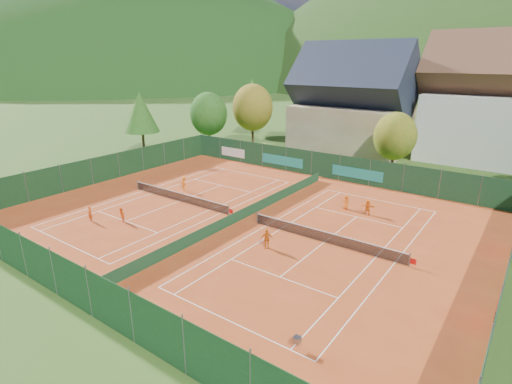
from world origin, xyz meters
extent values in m
plane|color=#2C4D18|center=(0.00, 0.00, -0.02)|extent=(600.00, 600.00, 0.00)
cube|color=#9E3917|center=(0.00, 0.00, 0.01)|extent=(40.00, 32.00, 0.01)
cube|color=white|center=(-8.00, 11.88, 0.01)|extent=(10.97, 0.06, 0.00)
cube|color=white|center=(-8.00, -11.88, 0.01)|extent=(10.97, 0.06, 0.00)
cube|color=white|center=(-13.48, 0.00, 0.01)|extent=(0.06, 23.77, 0.00)
cube|color=white|center=(-2.51, 0.00, 0.01)|extent=(0.06, 23.77, 0.00)
cube|color=white|center=(-12.12, 0.00, 0.01)|extent=(0.06, 23.77, 0.00)
cube|color=white|center=(-3.88, 0.00, 0.01)|extent=(0.06, 23.77, 0.00)
cube|color=white|center=(-8.00, 6.40, 0.01)|extent=(8.23, 0.06, 0.00)
cube|color=white|center=(-8.00, -6.40, 0.01)|extent=(8.23, 0.06, 0.00)
cube|color=white|center=(-8.00, 0.00, 0.01)|extent=(0.06, 12.80, 0.00)
cube|color=white|center=(8.00, 11.88, 0.01)|extent=(10.97, 0.06, 0.00)
cube|color=white|center=(8.00, -11.88, 0.01)|extent=(10.97, 0.06, 0.00)
cube|color=white|center=(2.51, 0.00, 0.01)|extent=(0.06, 23.77, 0.00)
cube|color=white|center=(13.48, 0.00, 0.01)|extent=(0.06, 23.77, 0.00)
cube|color=white|center=(3.88, 0.00, 0.01)|extent=(0.06, 23.77, 0.00)
cube|color=white|center=(12.12, 0.00, 0.01)|extent=(0.06, 23.77, 0.00)
cube|color=white|center=(8.00, 6.40, 0.01)|extent=(8.23, 0.06, 0.00)
cube|color=white|center=(8.00, -6.40, 0.01)|extent=(8.23, 0.06, 0.00)
cube|color=white|center=(8.00, 0.00, 0.01)|extent=(0.06, 12.80, 0.00)
cylinder|color=#59595B|center=(-14.40, 0.00, 0.51)|extent=(0.10, 0.10, 1.02)
cylinder|color=#59595B|center=(-1.60, 0.00, 0.51)|extent=(0.10, 0.10, 1.02)
cube|color=black|center=(-8.00, 0.00, 0.46)|extent=(12.80, 0.02, 0.86)
cube|color=white|center=(-8.00, 0.00, 0.89)|extent=(12.80, 0.04, 0.06)
cube|color=red|center=(-1.35, 0.00, 0.45)|extent=(0.40, 0.04, 0.40)
cylinder|color=#59595B|center=(1.60, 0.00, 0.51)|extent=(0.10, 0.10, 1.02)
cylinder|color=#59595B|center=(14.40, 0.00, 0.51)|extent=(0.10, 0.10, 1.02)
cube|color=black|center=(8.00, 0.00, 0.46)|extent=(12.80, 0.02, 0.86)
cube|color=white|center=(8.00, 0.00, 0.89)|extent=(12.80, 0.04, 0.06)
cube|color=red|center=(14.65, 0.00, 0.45)|extent=(0.40, 0.04, 0.40)
cube|color=#163D21|center=(0.00, 0.00, 0.50)|extent=(0.03, 28.80, 1.00)
cube|color=#143920|center=(0.00, 16.00, 1.50)|extent=(40.00, 0.04, 3.00)
cube|color=teal|center=(-6.00, 15.94, 1.20)|extent=(6.00, 0.03, 1.20)
cube|color=teal|center=(4.00, 15.94, 1.20)|extent=(6.00, 0.03, 1.20)
cube|color=silver|center=(-14.00, 15.94, 1.20)|extent=(4.00, 0.03, 1.20)
cube|color=#14391B|center=(0.00, -16.00, 1.50)|extent=(40.00, 0.04, 3.00)
cube|color=#133419|center=(-20.00, 0.00, 1.50)|extent=(0.04, 32.00, 3.00)
cube|color=#12331C|center=(20.00, 0.00, 1.50)|extent=(0.04, 32.00, 3.00)
cube|color=#B21414|center=(19.94, -4.00, 1.20)|extent=(0.03, 3.00, 1.20)
cube|color=#C8B28D|center=(-3.00, 30.00, 3.50)|extent=(15.00, 12.00, 7.00)
cube|color=#1E2333|center=(-3.00, 30.00, 10.00)|extent=(16.20, 12.00, 12.00)
cube|color=silver|center=(16.00, 36.00, 4.50)|extent=(20.00, 11.00, 9.00)
cylinder|color=#482F19|center=(-22.00, 20.00, 1.40)|extent=(0.36, 0.36, 2.80)
ellipsoid|color=#205217|center=(-22.00, 20.00, 5.40)|extent=(5.72, 5.72, 6.58)
cylinder|color=#422B17|center=(-18.00, 26.00, 1.57)|extent=(0.36, 0.36, 3.15)
ellipsoid|color=olive|center=(-18.00, 26.00, 6.07)|extent=(6.44, 6.44, 7.40)
cylinder|color=#492F1A|center=(-24.00, 34.00, 1.75)|extent=(0.36, 0.36, 3.50)
cone|color=#265919|center=(-24.00, 34.00, 6.75)|extent=(5.60, 5.60, 6.50)
cylinder|color=#463019|center=(6.00, 22.00, 1.22)|extent=(0.36, 0.36, 2.45)
ellipsoid|color=olive|center=(6.00, 22.00, 4.72)|extent=(5.01, 5.01, 5.76)
cylinder|color=#412B17|center=(-28.00, 12.00, 1.57)|extent=(0.36, 0.36, 3.15)
cone|color=#235317|center=(-28.00, 12.00, 6.07)|extent=(5.04, 5.04, 5.85)
ellipsoid|color=black|center=(-220.00, 160.00, -35.70)|extent=(340.00, 340.00, 204.00)
cylinder|color=slate|center=(12.17, -11.78, 0.40)|extent=(0.02, 0.02, 0.80)
cylinder|color=slate|center=(12.47, -11.78, 0.40)|extent=(0.02, 0.02, 0.80)
cylinder|color=slate|center=(12.17, -11.48, 0.40)|extent=(0.02, 0.02, 0.80)
cylinder|color=slate|center=(12.47, -11.48, 0.40)|extent=(0.02, 0.02, 0.80)
cube|color=slate|center=(12.32, -11.63, 0.55)|extent=(0.34, 0.34, 0.30)
ellipsoid|color=#CCD833|center=(12.32, -11.63, 0.58)|extent=(0.28, 0.28, 0.16)
sphere|color=#CCD833|center=(-6.96, -3.33, 0.03)|extent=(0.07, 0.07, 0.07)
sphere|color=#CCD833|center=(4.84, -9.02, 0.03)|extent=(0.07, 0.07, 0.07)
sphere|color=#CCD833|center=(-0.64, 5.21, 0.03)|extent=(0.07, 0.07, 0.07)
sphere|color=#CCD833|center=(-3.12, 10.96, 0.03)|extent=(0.07, 0.07, 0.07)
sphere|color=#CCD833|center=(11.93, -4.29, 0.03)|extent=(0.07, 0.07, 0.07)
imported|color=#D04512|center=(-10.57, -8.16, 0.68)|extent=(0.52, 0.36, 1.36)
imported|color=#F95C16|center=(-8.21, -6.66, 0.64)|extent=(0.78, 0.75, 1.28)
imported|color=orange|center=(-10.10, 2.75, 0.77)|extent=(1.06, 0.70, 1.54)
imported|color=#D26112|center=(4.89, -3.42, 0.77)|extent=(0.96, 0.81, 1.54)
imported|color=#D85713|center=(6.38, 7.66, 0.69)|extent=(0.70, 0.48, 1.37)
imported|color=orange|center=(8.52, 7.59, 0.70)|extent=(1.37, 0.71, 1.41)
camera|label=1|loc=(20.14, -25.89, 13.62)|focal=28.00mm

